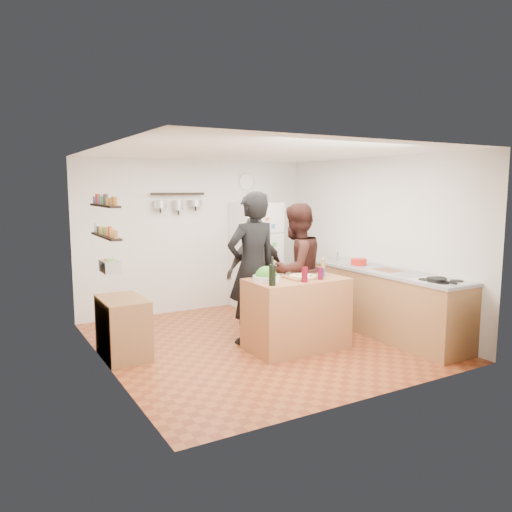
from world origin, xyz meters
TOP-DOWN VIEW (x-y plane):
  - room_shell at (0.00, 0.39)m, footprint 4.20×4.20m
  - prep_island at (0.27, -0.46)m, footprint 1.25×0.72m
  - pizza_board at (0.35, -0.48)m, footprint 0.42×0.34m
  - pizza at (0.35, -0.48)m, footprint 0.34×0.34m
  - salad_bowl at (-0.15, -0.41)m, footprint 0.34×0.34m
  - wine_bottle at (-0.23, -0.68)m, footprint 0.08×0.08m
  - wine_glass_near at (0.22, -0.70)m, footprint 0.08×0.08m
  - wine_glass_far at (0.49, -0.66)m, footprint 0.06×0.06m
  - pepper_mill at (0.72, -0.41)m, footprint 0.06×0.06m
  - salt_canister at (0.57, -0.58)m, footprint 0.08×0.08m
  - person_left at (-0.10, 0.03)m, footprint 0.76×0.52m
  - person_center at (0.61, 0.04)m, footprint 1.04×0.90m
  - person_back at (0.31, 0.63)m, footprint 0.99×0.45m
  - counter_run at (1.70, -0.55)m, footprint 0.63×2.63m
  - stove_top at (1.70, -1.50)m, footprint 0.60×0.62m
  - skillet at (1.60, -1.52)m, footprint 0.24×0.24m
  - sink at (1.70, 0.30)m, footprint 0.50×0.80m
  - cutting_board at (1.70, -0.60)m, footprint 0.30×0.40m
  - red_bowl at (1.65, -0.06)m, footprint 0.23×0.23m
  - fridge at (0.95, 1.75)m, footprint 0.70×0.68m
  - wall_clock at (0.95, 2.08)m, footprint 0.30×0.03m
  - spice_shelf_lower at (-1.93, 0.20)m, footprint 0.12×1.00m
  - spice_shelf_upper at (-1.93, 0.20)m, footprint 0.12×1.00m
  - produce_basket at (-1.90, 0.20)m, footprint 0.18×0.35m
  - side_table at (-1.74, 0.32)m, footprint 0.50×0.80m
  - pot_rack at (-0.35, 2.00)m, footprint 0.90×0.04m

SIDE VIEW (x-z plane):
  - side_table at x=-1.74m, z-range 0.00..0.73m
  - counter_run at x=1.70m, z-range 0.00..0.90m
  - prep_island at x=0.27m, z-range 0.00..0.91m
  - person_back at x=0.31m, z-range 0.00..1.65m
  - fridge at x=0.95m, z-range 0.00..1.80m
  - stove_top at x=1.70m, z-range 0.90..0.92m
  - cutting_board at x=1.70m, z-range 0.90..0.92m
  - sink at x=1.70m, z-range 0.90..0.93m
  - person_center at x=0.61m, z-range 0.00..1.84m
  - pizza_board at x=0.35m, z-range 0.91..0.93m
  - pizza at x=0.35m, z-range 0.93..0.95m
  - skillet at x=1.60m, z-range 0.92..0.97m
  - salad_bowl at x=-0.15m, z-range 0.91..0.98m
  - red_bowl at x=1.65m, z-range 0.92..1.02m
  - salt_canister at x=0.57m, z-range 0.91..1.04m
  - wine_glass_far at x=0.49m, z-range 0.91..1.06m
  - pepper_mill at x=0.72m, z-range 0.91..1.09m
  - wine_glass_near at x=0.22m, z-range 0.91..1.10m
  - person_left at x=-0.10m, z-range 0.00..2.01m
  - wine_bottle at x=-0.23m, z-range 0.91..1.16m
  - produce_basket at x=-1.90m, z-range 1.08..1.22m
  - room_shell at x=0.00m, z-range -0.85..3.35m
  - spice_shelf_lower at x=-1.93m, z-range 1.49..1.51m
  - spice_shelf_upper at x=-1.93m, z-range 1.84..1.86m
  - pot_rack at x=-0.35m, z-range 1.93..1.97m
  - wall_clock at x=0.95m, z-range 2.00..2.30m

